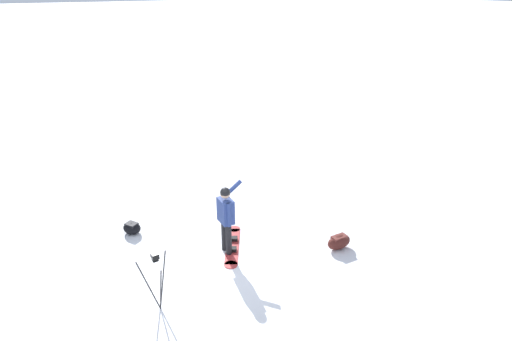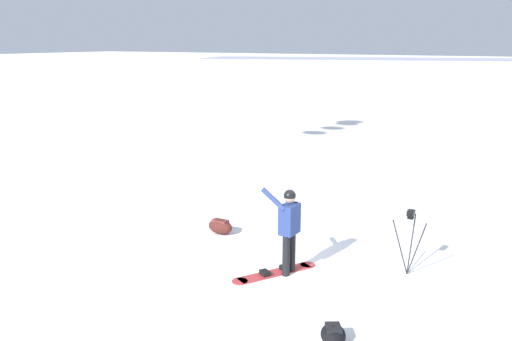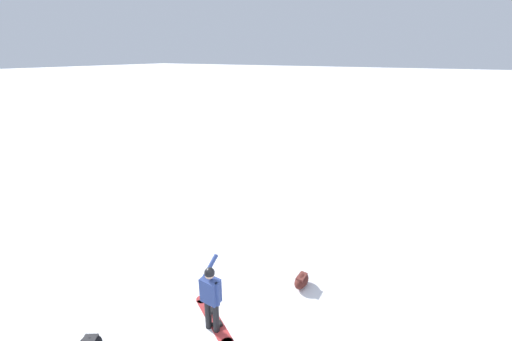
# 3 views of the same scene
# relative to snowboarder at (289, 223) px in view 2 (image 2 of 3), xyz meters

# --- Properties ---
(ground_plane) EXTENTS (300.00, 300.00, 0.00)m
(ground_plane) POSITION_rel_snowboarder_xyz_m (0.62, 0.78, -0.97)
(ground_plane) COLOR white
(snowboarder) EXTENTS (0.63, 0.47, 1.64)m
(snowboarder) POSITION_rel_snowboarder_xyz_m (0.00, 0.00, 0.00)
(snowboarder) COLOR black
(snowboarder) RESTS_ON ground_plane
(snowboard) EXTENTS (1.05, 1.57, 0.10)m
(snowboard) POSITION_rel_snowboarder_xyz_m (-0.21, -0.14, -0.95)
(snowboard) COLOR #B23333
(snowboard) RESTS_ON ground_plane
(gear_bag_large) EXTENTS (0.54, 0.57, 0.27)m
(gear_bag_large) POSITION_rel_snowboarder_xyz_m (1.64, -1.89, -0.83)
(gear_bag_large) COLOR black
(gear_bag_large) RESTS_ON ground_plane
(camera_tripod) EXTENTS (0.61, 0.58, 1.24)m
(camera_tripod) POSITION_rel_snowboarder_xyz_m (1.94, 1.05, -0.08)
(camera_tripod) COLOR #262628
(camera_tripod) RESTS_ON ground_plane
(gear_bag_small) EXTENTS (0.60, 0.32, 0.34)m
(gear_bag_small) POSITION_rel_snowboarder_xyz_m (-2.27, 1.17, -0.79)
(gear_bag_small) COLOR #4C1E19
(gear_bag_small) RESTS_ON ground_plane
(distant_ridge) EXTENTS (51.06, 26.18, 1.70)m
(distant_ridge) POSITION_rel_snowboarder_xyz_m (-19.06, 67.50, -0.12)
(distant_ridge) COLOR #9CA0BB
(distant_ridge) RESTS_ON ground_plane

